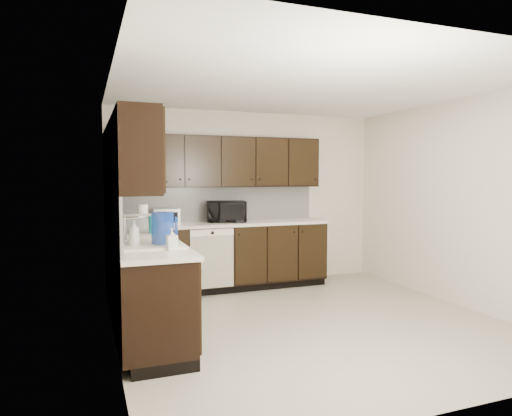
{
  "coord_description": "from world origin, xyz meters",
  "views": [
    {
      "loc": [
        -2.24,
        -4.3,
        1.57
      ],
      "look_at": [
        -0.39,
        0.6,
        1.21
      ],
      "focal_mm": 32.0,
      "sensor_mm": 36.0,
      "label": 1
    }
  ],
  "objects_px": {
    "microwave": "(227,212)",
    "sink": "(150,251)",
    "toaster_oven": "(167,217)",
    "blue_pitcher": "(163,229)",
    "storage_bin": "(141,224)"
  },
  "relations": [
    {
      "from": "toaster_oven",
      "to": "blue_pitcher",
      "type": "relative_size",
      "value": 1.09
    },
    {
      "from": "sink",
      "to": "blue_pitcher",
      "type": "xyz_separation_m",
      "value": [
        0.1,
        -0.14,
        0.21
      ]
    },
    {
      "from": "sink",
      "to": "storage_bin",
      "type": "distance_m",
      "value": 1.05
    },
    {
      "from": "toaster_oven",
      "to": "storage_bin",
      "type": "xyz_separation_m",
      "value": [
        -0.4,
        -0.64,
        -0.01
      ]
    },
    {
      "from": "storage_bin",
      "to": "sink",
      "type": "bearing_deg",
      "value": -91.9
    },
    {
      "from": "toaster_oven",
      "to": "microwave",
      "type": "bearing_deg",
      "value": 9.82
    },
    {
      "from": "microwave",
      "to": "sink",
      "type": "bearing_deg",
      "value": -114.4
    },
    {
      "from": "sink",
      "to": "microwave",
      "type": "bearing_deg",
      "value": 53.73
    },
    {
      "from": "microwave",
      "to": "toaster_oven",
      "type": "xyz_separation_m",
      "value": [
        -0.84,
        -0.07,
        -0.04
      ]
    },
    {
      "from": "microwave",
      "to": "toaster_oven",
      "type": "distance_m",
      "value": 0.84
    },
    {
      "from": "sink",
      "to": "microwave",
      "type": "distance_m",
      "value": 2.17
    },
    {
      "from": "sink",
      "to": "storage_bin",
      "type": "height_order",
      "value": "sink"
    },
    {
      "from": "microwave",
      "to": "blue_pitcher",
      "type": "xyz_separation_m",
      "value": [
        -1.18,
        -1.88,
        0.01
      ]
    },
    {
      "from": "toaster_oven",
      "to": "blue_pitcher",
      "type": "bearing_deg",
      "value": -95.26
    },
    {
      "from": "sink",
      "to": "toaster_oven",
      "type": "distance_m",
      "value": 1.74
    }
  ]
}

